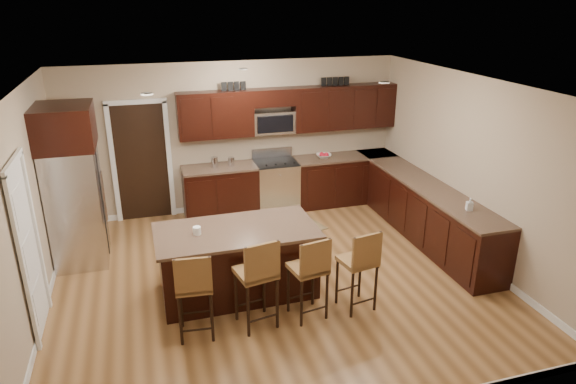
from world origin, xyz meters
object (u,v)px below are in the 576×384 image
object	(u,v)px
stool_mid	(258,274)
refrigerator	(73,184)
island	(238,263)
stool_right	(310,269)
range	(276,185)
stool_left	(194,286)
stool_extra	(360,261)

from	to	relation	value
stool_mid	refrigerator	xyz separation A→B (m)	(-2.15, 2.39, 0.48)
island	stool_right	xyz separation A→B (m)	(0.73, -0.84, 0.25)
stool_right	refrigerator	xyz separation A→B (m)	(-2.79, 2.39, 0.53)
range	stool_left	distance (m)	3.97
stool_extra	refrigerator	bearing A→B (deg)	135.06
stool_right	refrigerator	size ratio (longest dim) A/B	0.47
island	stool_right	size ratio (longest dim) A/B	1.91
range	refrigerator	distance (m)	3.55
island	stool_extra	world-z (taller)	stool_extra
stool_right	island	bearing A→B (deg)	120.53
island	refrigerator	bearing A→B (deg)	142.65
stool_right	stool_mid	bearing A→B (deg)	170.16
stool_left	refrigerator	distance (m)	2.82
island	stool_mid	xyz separation A→B (m)	(0.08, -0.85, 0.30)
stool_extra	range	bearing A→B (deg)	82.08
stool_left	stool_extra	world-z (taller)	stool_left
stool_left	stool_right	distance (m)	1.38
range	stool_left	world-z (taller)	range
refrigerator	stool_right	bearing A→B (deg)	-40.55
range	stool_mid	world-z (taller)	stool_mid
stool_left	refrigerator	size ratio (longest dim) A/B	0.47
stool_left	stool_extra	bearing A→B (deg)	5.75
refrigerator	range	bearing A→B (deg)	18.33
stool_right	refrigerator	distance (m)	3.71
island	stool_left	world-z (taller)	stool_left
island	stool_left	xyz separation A→B (m)	(-0.65, -0.84, 0.26)
stool_left	stool_extra	xyz separation A→B (m)	(2.03, 0.00, -0.00)
stool_mid	range	bearing A→B (deg)	60.62
stool_left	stool_mid	distance (m)	0.74
stool_left	stool_mid	size ratio (longest dim) A/B	0.94
range	stool_extra	xyz separation A→B (m)	(0.14, -3.48, 0.21)
range	stool_mid	xyz separation A→B (m)	(-1.15, -3.48, 0.25)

